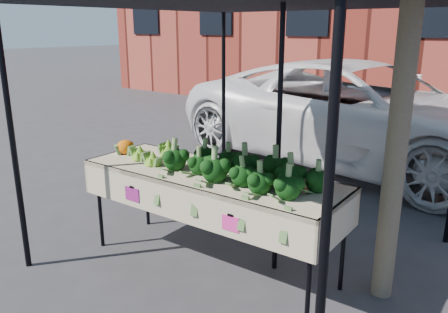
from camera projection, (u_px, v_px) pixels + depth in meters
ground at (215, 276)px, 3.98m from camera, size 90.00×90.00×0.00m
table at (210, 220)px, 4.04m from camera, size 2.43×0.90×0.90m
canopy at (250, 114)px, 4.02m from camera, size 3.16×3.16×2.74m
broccoli_heap at (242, 164)px, 3.71m from camera, size 1.47×0.57×0.26m
romanesco_cluster at (159, 149)px, 4.32m from camera, size 0.43×0.57×0.20m
cauliflower_pair at (125, 145)px, 4.48m from camera, size 0.20×0.20×0.18m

